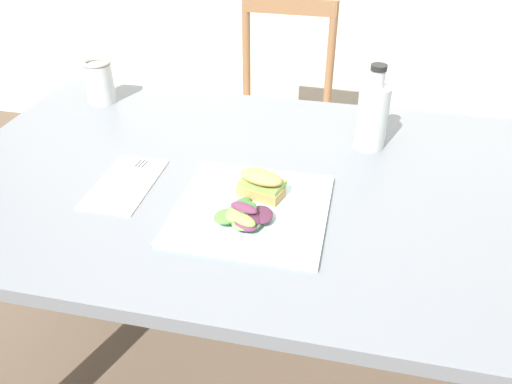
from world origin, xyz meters
The scene contains 9 objects.
dining_table centered at (0.11, 0.11, 0.62)m, with size 1.33×0.85×0.74m.
chair_wooden_far centered at (0.03, 1.02, 0.45)m, with size 0.41×0.41×0.87m.
plate_lunch centered at (0.15, -0.02, 0.74)m, with size 0.29×0.29×0.01m, color silver.
sandwich_half_front centered at (0.16, 0.02, 0.78)m, with size 0.10×0.08×0.06m.
salad_mixed_greens centered at (0.15, -0.07, 0.77)m, with size 0.12×0.12×0.04m.
napkin_folded centered at (-0.13, 0.02, 0.74)m, with size 0.12×0.21×0.00m, color silver.
fork_on_napkin centered at (-0.13, 0.03, 0.75)m, with size 0.03×0.19×0.00m.
bottle_cold_brew centered at (0.36, 0.30, 0.81)m, with size 0.07×0.07×0.20m.
mason_jar_iced_tea centered at (-0.38, 0.40, 0.79)m, with size 0.08×0.08×0.12m.
Camera 1 is at (0.33, -0.81, 1.33)m, focal length 35.81 mm.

